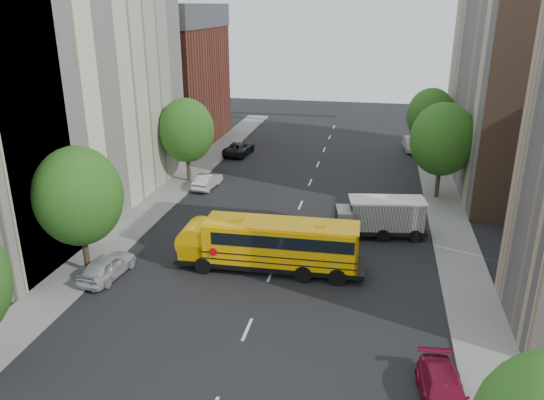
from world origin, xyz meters
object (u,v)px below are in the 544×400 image
(street_tree_1, at_px, (78,196))
(parked_car_2, at_px, (239,148))
(street_tree_4, at_px, (443,139))
(school_bus, at_px, (268,242))
(parked_car_5, at_px, (412,144))
(parked_car_1, at_px, (207,181))
(street_tree_2, at_px, (186,130))
(parked_car_0, at_px, (107,266))
(parked_car_3, at_px, (443,393))
(safari_truck, at_px, (380,217))
(street_tree_5, at_px, (431,116))

(street_tree_1, relative_size, parked_car_2, 1.56)
(street_tree_4, distance_m, parked_car_2, 22.74)
(school_bus, bearing_deg, parked_car_5, 71.10)
(street_tree_4, bearing_deg, street_tree_1, -140.71)
(school_bus, distance_m, parked_car_1, 16.50)
(street_tree_1, bearing_deg, street_tree_2, 90.00)
(street_tree_2, bearing_deg, parked_car_0, -85.41)
(street_tree_4, height_order, parked_car_5, street_tree_4)
(school_bus, height_order, parked_car_1, school_bus)
(parked_car_3, bearing_deg, parked_car_5, 84.21)
(street_tree_4, bearing_deg, parked_car_5, 95.12)
(street_tree_1, distance_m, street_tree_4, 28.43)
(parked_car_5, bearing_deg, school_bus, -112.37)
(school_bus, relative_size, parked_car_1, 2.91)
(street_tree_1, bearing_deg, safari_truck, 27.65)
(parked_car_1, bearing_deg, street_tree_1, 87.78)
(street_tree_5, xyz_separation_m, safari_truck, (-4.67, -20.92, -3.24))
(school_bus, relative_size, safari_truck, 1.72)
(street_tree_1, xyz_separation_m, parked_car_5, (20.60, 33.62, -4.21))
(school_bus, distance_m, parked_car_2, 26.94)
(street_tree_1, xyz_separation_m, school_bus, (10.72, 2.59, -3.13))
(parked_car_0, bearing_deg, street_tree_1, -7.18)
(safari_truck, height_order, parked_car_3, safari_truck)
(street_tree_1, xyz_separation_m, parked_car_2, (2.10, 28.09, -4.25))
(parked_car_0, bearing_deg, parked_car_5, -113.94)
(street_tree_5, distance_m, parked_car_1, 24.21)
(school_bus, distance_m, parked_car_3, 13.95)
(parked_car_0, bearing_deg, parked_car_3, 163.98)
(safari_truck, bearing_deg, parked_car_3, -89.61)
(parked_car_2, bearing_deg, street_tree_4, 157.69)
(street_tree_5, bearing_deg, parked_car_3, -92.89)
(parked_car_5, bearing_deg, street_tree_1, -126.19)
(street_tree_2, height_order, parked_car_2, street_tree_2)
(parked_car_0, relative_size, parked_car_1, 1.08)
(parked_car_2, height_order, parked_car_3, parked_car_2)
(parked_car_0, distance_m, parked_car_3, 20.02)
(school_bus, height_order, parked_car_5, school_bus)
(street_tree_1, bearing_deg, street_tree_5, 53.75)
(street_tree_5, bearing_deg, street_tree_2, -151.39)
(street_tree_1, height_order, parked_car_3, street_tree_1)
(parked_car_0, bearing_deg, street_tree_2, -79.94)
(parked_car_1, relative_size, parked_car_5, 0.89)
(parked_car_3, bearing_deg, parked_car_1, 121.24)
(street_tree_4, xyz_separation_m, parked_car_1, (-19.80, -1.33, -4.42))
(street_tree_5, relative_size, safari_truck, 1.11)
(street_tree_1, distance_m, parked_car_3, 21.94)
(parked_car_0, bearing_deg, school_bus, -156.98)
(parked_car_0, bearing_deg, parked_car_2, -85.81)
(parked_car_0, height_order, parked_car_1, parked_car_0)
(street_tree_1, relative_size, street_tree_4, 0.98)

